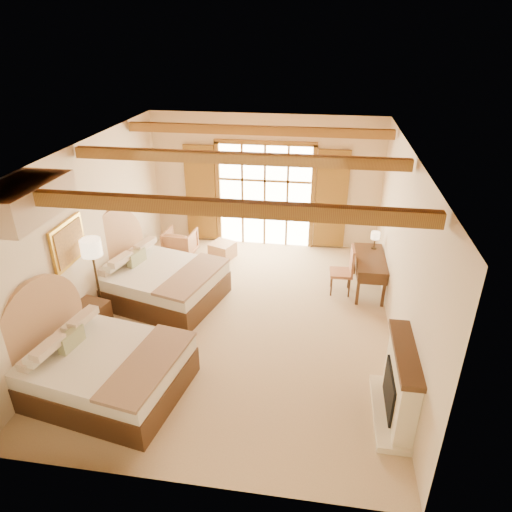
% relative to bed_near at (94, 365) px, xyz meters
% --- Properties ---
extents(floor, '(7.00, 7.00, 0.00)m').
position_rel_bed_near_xyz_m(floor, '(1.80, 2.11, -0.45)').
color(floor, tan).
rests_on(floor, ground).
extents(wall_back, '(5.50, 0.00, 5.50)m').
position_rel_bed_near_xyz_m(wall_back, '(1.80, 5.61, 1.15)').
color(wall_back, beige).
rests_on(wall_back, ground).
extents(wall_left, '(0.00, 7.00, 7.00)m').
position_rel_bed_near_xyz_m(wall_left, '(-0.95, 2.11, 1.15)').
color(wall_left, beige).
rests_on(wall_left, ground).
extents(wall_right, '(0.00, 7.00, 7.00)m').
position_rel_bed_near_xyz_m(wall_right, '(4.55, 2.11, 1.15)').
color(wall_right, beige).
rests_on(wall_right, ground).
extents(ceiling, '(7.00, 7.00, 0.00)m').
position_rel_bed_near_xyz_m(ceiling, '(1.80, 2.11, 2.75)').
color(ceiling, '#BB703D').
rests_on(ceiling, ground).
extents(ceiling_beams, '(5.39, 4.60, 0.18)m').
position_rel_bed_near_xyz_m(ceiling_beams, '(1.80, 2.11, 2.63)').
color(ceiling_beams, olive).
rests_on(ceiling_beams, ceiling).
extents(french_doors, '(3.95, 0.08, 2.60)m').
position_rel_bed_near_xyz_m(french_doors, '(1.80, 5.55, 0.80)').
color(french_doors, white).
rests_on(french_doors, ground).
extents(fireplace, '(0.46, 1.40, 1.16)m').
position_rel_bed_near_xyz_m(fireplace, '(4.40, 0.11, 0.06)').
color(fireplace, beige).
rests_on(fireplace, ground).
extents(painting, '(0.06, 0.95, 0.75)m').
position_rel_bed_near_xyz_m(painting, '(-0.90, 1.36, 1.30)').
color(painting, gold).
rests_on(painting, wall_left).
extents(canopy_valance, '(0.70, 1.40, 0.45)m').
position_rel_bed_near_xyz_m(canopy_valance, '(-0.60, 0.11, 2.50)').
color(canopy_valance, beige).
rests_on(canopy_valance, ceiling).
extents(bed_near, '(2.53, 2.06, 1.48)m').
position_rel_bed_near_xyz_m(bed_near, '(0.00, 0.00, 0.00)').
color(bed_near, '#3F2612').
rests_on(bed_near, floor).
extents(bed_far, '(2.71, 2.26, 1.51)m').
position_rel_bed_near_xyz_m(bed_far, '(-0.06, 2.62, 0.01)').
color(bed_far, '#3F2612').
rests_on(bed_far, floor).
extents(nightstand, '(0.64, 0.64, 0.64)m').
position_rel_bed_near_xyz_m(nightstand, '(-0.70, 1.26, -0.13)').
color(nightstand, '#3F2612').
rests_on(nightstand, floor).
extents(floor_lamp, '(0.36, 0.36, 1.69)m').
position_rel_bed_near_xyz_m(floor_lamp, '(-0.70, 1.67, 0.99)').
color(floor_lamp, '#332717').
rests_on(floor_lamp, floor).
extents(armchair, '(0.74, 0.76, 0.65)m').
position_rel_bed_near_xyz_m(armchair, '(-0.10, 4.59, -0.13)').
color(armchair, '#A86F49').
rests_on(armchair, floor).
extents(ottoman, '(0.67, 0.67, 0.37)m').
position_rel_bed_near_xyz_m(ottoman, '(0.92, 4.62, -0.26)').
color(ottoman, '#B07B57').
rests_on(ottoman, floor).
extents(desk, '(0.61, 1.39, 0.74)m').
position_rel_bed_near_xyz_m(desk, '(4.24, 3.63, -0.05)').
color(desk, '#3F2612').
rests_on(desk, floor).
extents(desk_chair, '(0.47, 0.47, 1.02)m').
position_rel_bed_near_xyz_m(desk_chair, '(3.69, 3.43, -0.13)').
color(desk_chair, '#AA6A46').
rests_on(desk_chair, floor).
extents(desk_lamp, '(0.19, 0.19, 0.37)m').
position_rel_bed_near_xyz_m(desk_lamp, '(4.34, 4.08, 0.58)').
color(desk_lamp, '#332717').
rests_on(desk_lamp, desk).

